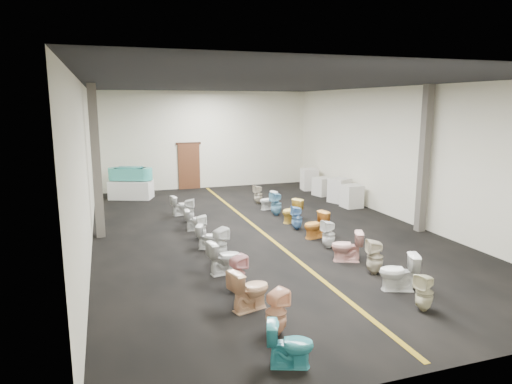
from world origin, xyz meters
The scene contains 39 objects.
floor centered at (0.00, 0.00, 0.00)m, with size 16.00×16.00×0.00m, color black.
ceiling centered at (0.00, 0.00, 4.50)m, with size 16.00×16.00×0.00m, color black.
wall_back centered at (0.00, 8.00, 2.25)m, with size 10.00×10.00×0.00m, color beige.
wall_front centered at (0.00, -8.00, 2.25)m, with size 10.00×10.00×0.00m, color beige.
wall_left centered at (-5.00, 0.00, 2.25)m, with size 16.00×16.00×0.00m, color beige.
wall_right centered at (5.00, 0.00, 2.25)m, with size 16.00×16.00×0.00m, color beige.
aisle_stripe centered at (0.00, 0.00, 0.00)m, with size 0.12×15.60×0.01m, color olive.
back_door centered at (-0.80, 7.94, 1.05)m, with size 1.00×0.10×2.10m, color #562D19.
door_frame centered at (-0.80, 7.95, 2.12)m, with size 1.15×0.08×0.10m, color #331C11.
column_left centered at (-4.75, 1.00, 2.25)m, with size 0.25×0.25×4.50m, color #59544C.
column_right centered at (4.75, -1.50, 2.25)m, with size 0.25×0.25×4.50m, color #59544C.
display_table centered at (-3.53, 6.48, 0.38)m, with size 1.72×0.86×0.76m, color white.
bathtub centered at (-3.53, 6.48, 1.07)m, with size 1.77×1.12×0.55m.
appliance_crate_a centered at (4.40, 2.07, 0.43)m, with size 0.68×0.68×0.87m, color silver.
appliance_crate_b centered at (4.40, 3.04, 0.49)m, with size 0.71×0.71×0.97m, color beige.
appliance_crate_c centered at (4.40, 4.53, 0.39)m, with size 0.68×0.68×0.77m, color beige.
appliance_crate_d centered at (4.40, 5.89, 0.49)m, with size 0.69×0.69×0.98m, color silver.
toilet_left_0 centered at (-2.03, -7.17, 0.36)m, with size 0.40×0.71×0.72m, color teal.
toilet_left_1 centered at (-1.88, -6.20, 0.41)m, with size 0.37×0.37×0.81m, color #FAB78E.
toilet_left_2 centered at (-2.02, -5.12, 0.41)m, with size 0.46×0.81×0.83m, color #F0BC8F.
toilet_left_3 centered at (-2.00, -4.22, 0.40)m, with size 0.36×0.37×0.80m, color #D79194.
toilet_left_4 centered at (-2.00, -3.11, 0.40)m, with size 0.45×0.78×0.80m, color silver.
toilet_left_5 centered at (-1.88, -2.20, 0.43)m, with size 0.38×0.39×0.86m, color silver.
toilet_left_6 centered at (-1.93, -1.18, 0.34)m, with size 0.38×0.66×0.67m, color silver.
toilet_left_7 centered at (-1.96, -0.21, 0.36)m, with size 0.33×0.33×0.72m, color white.
toilet_left_8 centered at (-1.92, 0.78, 0.34)m, with size 0.38×0.66×0.68m, color silver.
toilet_left_9 centered at (-1.94, 1.84, 0.40)m, with size 0.36×0.37×0.80m, color silver.
toilet_left_10 centered at (-2.02, 2.93, 0.36)m, with size 0.40×0.70×0.71m, color white.
toilet_right_0 centered at (1.15, -6.24, 0.37)m, with size 0.34×0.34×0.75m, color beige.
toilet_right_1 centered at (1.27, -5.24, 0.41)m, with size 0.46×0.80×0.82m, color white.
toilet_right_2 centered at (1.33, -4.26, 0.42)m, with size 0.38×0.38×0.84m, color beige.
toilet_right_3 centered at (1.15, -3.27, 0.39)m, with size 0.44×0.77×0.79m, color beige.
toilet_right_4 centered at (1.21, -2.17, 0.39)m, with size 0.35×0.36×0.79m, color white.
toilet_right_5 centered at (1.31, -1.16, 0.39)m, with size 0.44×0.76×0.78m, color orange.
toilet_right_6 centered at (1.14, -0.15, 0.38)m, with size 0.34×0.35×0.76m, color #6295CA.
toilet_right_7 centered at (1.33, 0.72, 0.38)m, with size 0.43×0.75×0.77m, color #F4C64D.
toilet_right_8 centered at (1.18, 1.78, 0.42)m, with size 0.38×0.39×0.84m, color #6EAACC.
toilet_right_9 centered at (1.24, 2.78, 0.34)m, with size 0.38×0.66×0.68m, color white.
toilet_right_10 centered at (1.21, 3.84, 0.37)m, with size 0.33×0.34×0.74m, color beige.
Camera 1 is at (-4.52, -13.00, 3.94)m, focal length 32.00 mm.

